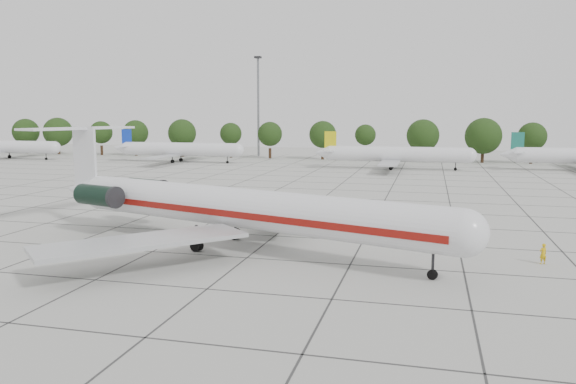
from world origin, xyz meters
name	(u,v)px	position (x,y,z in m)	size (l,w,h in m)	color
ground	(275,236)	(0.00, 0.00, 0.00)	(260.00, 260.00, 0.00)	beige
apron_joints	(309,209)	(0.00, 15.00, 0.01)	(170.00, 170.00, 0.02)	#383838
main_airliner	(222,205)	(-3.21, -4.78, 3.45)	(40.74, 31.13, 9.76)	silver
ground_crew	(543,254)	(21.74, -4.33, 0.78)	(0.57, 0.37, 1.55)	gold
bg_airliner_a	(5,147)	(-86.65, 67.14, 2.91)	(28.24, 27.20, 7.40)	silver
bg_airliner_b	(180,150)	(-41.51, 68.94, 2.91)	(28.24, 27.20, 7.40)	silver
bg_airliner_c	(396,155)	(6.90, 65.12, 2.91)	(28.24, 27.20, 7.40)	silver
tree_line	(323,135)	(-11.68, 85.00, 5.98)	(249.86, 8.44, 10.22)	#332114
floodlight_mast	(258,101)	(-30.00, 92.00, 14.28)	(1.60, 1.60, 25.45)	slate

